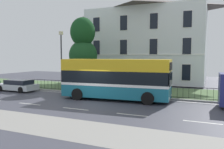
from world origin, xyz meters
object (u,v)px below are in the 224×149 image
Objects in this scene: georgian_townhouse at (149,40)px; evergreen_tree at (82,60)px; litter_bin at (138,88)px; parked_hatchback_00 at (18,85)px; single_decker_bus at (116,79)px; street_lamp_post at (61,56)px.

georgian_townhouse is 10.95m from evergreen_tree.
georgian_townhouse is at bearing 60.07° from evergreen_tree.
georgian_townhouse is 14.51× the size of litter_bin.
evergreen_tree is 7.29m from parked_hatchback_00.
litter_bin is at bearing 64.52° from single_decker_bus.
georgian_townhouse is at bearing -124.71° from parked_hatchback_00.
single_decker_bus is (6.34, -5.36, -1.35)m from evergreen_tree.
evergreen_tree is 7.81× the size of litter_bin.
single_decker_bus is 3.16m from litter_bin.
single_decker_bus is at bearing -40.19° from evergreen_tree.
evergreen_tree is 8.23m from litter_bin.
georgian_townhouse is 2.53× the size of street_lamp_post.
litter_bin is at bearing -79.75° from georgian_townhouse.
parked_hatchback_00 is (-9.96, -14.21, -5.20)m from georgian_townhouse.
georgian_townhouse is 3.56× the size of parked_hatchback_00.
single_decker_bus is 1.48× the size of street_lamp_post.
single_decker_bus is 11.08m from parked_hatchback_00.
evergreen_tree reaches higher than street_lamp_post.
street_lamp_post is 5.73× the size of litter_bin.
street_lamp_post is at bearing 178.80° from litter_bin.
georgian_townhouse is at bearing 100.25° from litter_bin.
evergreen_tree reaches higher than parked_hatchback_00.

